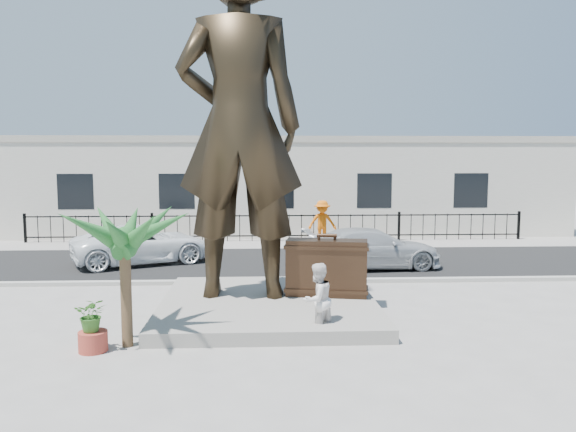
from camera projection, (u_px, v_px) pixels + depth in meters
name	position (u px, v px, depth m)	size (l,w,h in m)	color
ground	(292.00, 330.00, 12.32)	(100.00, 100.00, 0.00)	#9E9991
street	(280.00, 261.00, 20.27)	(40.00, 7.00, 0.01)	black
curb	(284.00, 281.00, 16.79)	(40.00, 0.25, 0.12)	#A5A399
far_sidewalk	(277.00, 244.00, 24.24)	(40.00, 2.50, 0.02)	#9E9991
plinth	(269.00, 305.00, 13.77)	(5.20, 5.20, 0.30)	gray
fence	(277.00, 228.00, 24.97)	(22.00, 0.10, 1.20)	black
building	(275.00, 187.00, 28.97)	(28.00, 7.00, 4.40)	silver
statue	(239.00, 125.00, 13.72)	(3.10, 2.04, 8.51)	#2C2316
suitcase	(327.00, 268.00, 14.08)	(2.01, 0.64, 1.41)	#322115
tourist	(317.00, 300.00, 11.84)	(0.76, 0.59, 1.56)	white
car_white	(143.00, 244.00, 19.87)	(2.24, 4.86, 1.35)	white
car_silver	(372.00, 248.00, 18.97)	(1.89, 4.65, 1.35)	#AFB2B4
worker	(322.00, 222.00, 23.92)	(1.22, 0.70, 1.89)	orange
palm_tree	(128.00, 346.00, 11.27)	(1.80, 1.80, 3.20)	#1F5723
planter	(93.00, 341.00, 10.94)	(0.56, 0.56, 0.40)	#A5392B
shrub	(92.00, 314.00, 10.88)	(0.61, 0.53, 0.68)	#316621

